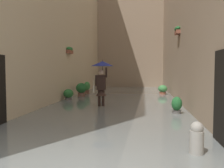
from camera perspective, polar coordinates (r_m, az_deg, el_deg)
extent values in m
plane|color=slate|center=(13.04, 1.80, -4.32)|extent=(60.00, 60.00, 0.00)
cube|color=slate|center=(13.03, 1.80, -4.00)|extent=(6.73, 24.98, 0.15)
cube|color=black|center=(5.79, 24.41, -3.54)|extent=(0.08, 1.10, 2.20)
cube|color=brown|center=(12.59, 14.97, 11.53)|extent=(0.20, 0.70, 0.18)
ellipsoid|color=#23602D|center=(12.62, 14.98, 12.25)|extent=(0.28, 0.76, 0.24)
cube|color=brown|center=(14.03, -9.80, 7.38)|extent=(0.20, 0.70, 0.18)
ellipsoid|color=#2D7033|center=(14.04, -9.80, 8.03)|extent=(0.28, 0.76, 0.24)
cube|color=gray|center=(23.69, 4.33, 14.27)|extent=(9.53, 1.80, 12.39)
cube|color=black|center=(10.93, -2.98, -5.59)|extent=(0.12, 0.24, 0.10)
cylinder|color=black|center=(10.87, -2.99, -3.35)|extent=(0.12, 0.12, 0.76)
cube|color=black|center=(10.89, -2.05, -5.61)|extent=(0.12, 0.24, 0.10)
cylinder|color=black|center=(10.83, -2.06, -3.37)|extent=(0.12, 0.12, 0.76)
cube|color=black|center=(10.79, -2.53, 0.35)|extent=(0.39, 0.23, 0.65)
cone|color=black|center=(10.82, -2.53, -1.99)|extent=(0.51, 0.51, 0.28)
sphere|color=#DBB293|center=(10.77, -2.54, 2.65)|extent=(0.23, 0.23, 0.23)
cylinder|color=black|center=(10.73, -1.34, 2.70)|extent=(0.09, 0.09, 0.44)
cylinder|color=black|center=(10.83, -3.73, 0.80)|extent=(0.09, 0.09, 0.48)
cylinder|color=black|center=(10.76, -2.23, 3.42)|extent=(0.02, 0.02, 0.51)
cone|color=navy|center=(10.76, -2.23, 4.77)|extent=(1.00, 1.00, 0.22)
cylinder|color=black|center=(10.76, -2.23, 5.51)|extent=(0.01, 0.01, 0.08)
cube|color=beige|center=(10.85, -4.16, -1.24)|extent=(0.07, 0.28, 0.32)
torus|color=beige|center=(10.83, -4.16, 0.24)|extent=(0.03, 0.30, 0.30)
cylinder|color=#9E563D|center=(16.19, 11.69, -2.35)|extent=(0.41, 0.41, 0.28)
torus|color=brown|center=(16.18, 11.69, -1.86)|extent=(0.45, 0.45, 0.04)
ellipsoid|color=#428947|center=(16.16, 11.70, -1.05)|extent=(0.59, 0.59, 0.45)
cylinder|color=#66605B|center=(9.35, 14.80, -6.77)|extent=(0.31, 0.31, 0.25)
torus|color=#56524E|center=(9.33, 14.81, -6.00)|extent=(0.35, 0.35, 0.04)
ellipsoid|color=#23602D|center=(9.29, 14.83, -4.43)|extent=(0.38, 0.38, 0.51)
cylinder|color=brown|center=(14.73, -7.14, -2.74)|extent=(0.41, 0.41, 0.35)
torus|color=brown|center=(14.71, -7.15, -2.06)|extent=(0.45, 0.45, 0.04)
ellipsoid|color=#23602D|center=(14.68, -7.16, -0.92)|extent=(0.62, 0.62, 0.59)
cylinder|color=brown|center=(16.30, -5.83, -2.12)|extent=(0.30, 0.30, 0.36)
torus|color=brown|center=(16.28, -5.83, -1.49)|extent=(0.33, 0.33, 0.04)
ellipsoid|color=#387F3D|center=(16.26, -5.84, -0.48)|extent=(0.41, 0.41, 0.58)
cylinder|color=#66605B|center=(13.10, -10.09, -3.75)|extent=(0.36, 0.36, 0.26)
torus|color=#56524E|center=(13.08, -10.10, -3.18)|extent=(0.39, 0.39, 0.04)
ellipsoid|color=#2D7033|center=(13.06, -10.11, -2.18)|extent=(0.52, 0.52, 0.46)
cylinder|color=gray|center=(5.13, 19.07, -13.48)|extent=(0.27, 0.27, 0.59)
sphere|color=gray|center=(5.04, 19.15, -9.59)|extent=(0.24, 0.24, 0.24)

